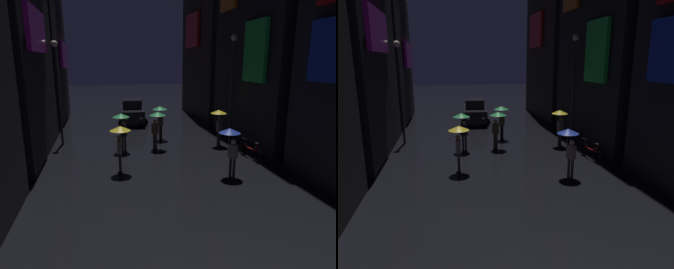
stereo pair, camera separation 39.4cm
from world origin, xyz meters
TOP-DOWN VIEW (x-y plane):
  - pedestrian_midstreet_centre_yellow at (-1.93, 9.18)m, footprint 0.90×0.90m
  - pedestrian_midstreet_left_green at (0.32, 12.46)m, footprint 0.90×0.90m
  - pedestrian_far_right_green at (0.93, 14.51)m, footprint 0.90×0.90m
  - pedestrian_foreground_left_yellow at (3.96, 12.34)m, footprint 0.90×0.90m
  - pedestrian_foreground_right_green at (-1.61, 12.39)m, footprint 0.90×0.90m
  - pedestrian_near_crossing_blue at (2.55, 7.63)m, footprint 0.90×0.90m
  - bicycle_parked_at_storefront at (4.60, 9.67)m, footprint 0.26×1.82m
  - car_distant at (-0.25, 19.94)m, footprint 2.41×4.22m
  - streetlamp_right_far at (5.00, 13.08)m, footprint 0.36×0.36m
  - streetlamp_left_far at (-5.00, 14.64)m, footprint 0.36×0.36m

SIDE VIEW (x-z plane):
  - bicycle_parked_at_storefront at x=4.60m, z-range -0.09..0.87m
  - car_distant at x=-0.25m, z-range -0.03..1.89m
  - pedestrian_midstreet_centre_yellow at x=-1.93m, z-range 0.61..2.73m
  - pedestrian_midstreet_left_green at x=0.32m, z-range 0.61..2.73m
  - pedestrian_far_right_green at x=0.93m, z-range 0.61..2.73m
  - pedestrian_foreground_left_yellow at x=3.96m, z-range 0.61..2.73m
  - pedestrian_foreground_right_green at x=-1.61m, z-range 0.61..2.73m
  - pedestrian_near_crossing_blue at x=2.55m, z-range 0.61..2.73m
  - streetlamp_left_far at x=-5.00m, z-range 0.71..6.66m
  - streetlamp_right_far at x=5.00m, z-range 0.72..7.04m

